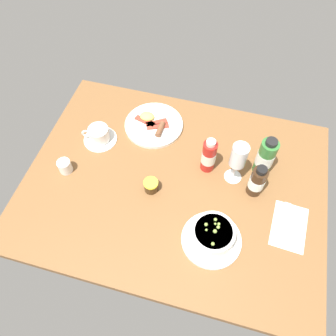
% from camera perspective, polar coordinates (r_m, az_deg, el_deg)
% --- Properties ---
extents(ground_plane, '(1.10, 0.84, 0.03)m').
position_cam_1_polar(ground_plane, '(1.25, 1.09, -2.70)').
color(ground_plane, brown).
extents(porridge_bowl, '(0.20, 0.20, 0.09)m').
position_cam_1_polar(porridge_bowl, '(1.11, 7.58, -11.39)').
color(porridge_bowl, white).
rests_on(porridge_bowl, ground_plane).
extents(cutlery_setting, '(0.12, 0.18, 0.01)m').
position_cam_1_polar(cutlery_setting, '(1.23, 20.01, -9.10)').
color(cutlery_setting, white).
rests_on(cutlery_setting, ground_plane).
extents(coffee_cup, '(0.13, 0.13, 0.06)m').
position_cam_1_polar(coffee_cup, '(1.36, -11.67, 5.55)').
color(coffee_cup, white).
rests_on(coffee_cup, ground_plane).
extents(creamer_jug, '(0.05, 0.06, 0.06)m').
position_cam_1_polar(creamer_jug, '(1.30, -17.17, 0.34)').
color(creamer_jug, white).
rests_on(creamer_jug, ground_plane).
extents(wine_glass, '(0.06, 0.06, 0.18)m').
position_cam_1_polar(wine_glass, '(1.17, 11.93, 1.79)').
color(wine_glass, white).
rests_on(wine_glass, ground_plane).
extents(jam_jar, '(0.05, 0.05, 0.05)m').
position_cam_1_polar(jam_jar, '(1.21, -2.91, -3.04)').
color(jam_jar, '#3D2610').
rests_on(jam_jar, ground_plane).
extents(sauce_bottle_red, '(0.05, 0.05, 0.16)m').
position_cam_1_polar(sauce_bottle_red, '(1.22, 6.97, 2.06)').
color(sauce_bottle_red, '#B21E19').
rests_on(sauce_bottle_red, ground_plane).
extents(sauce_bottle_green, '(0.06, 0.06, 0.18)m').
position_cam_1_polar(sauce_bottle_green, '(1.25, 16.28, 1.78)').
color(sauce_bottle_green, '#337233').
rests_on(sauce_bottle_green, ground_plane).
extents(sauce_bottle_brown, '(0.06, 0.06, 0.15)m').
position_cam_1_polar(sauce_bottle_brown, '(1.21, 14.95, -2.20)').
color(sauce_bottle_brown, '#382314').
rests_on(sauce_bottle_brown, ground_plane).
extents(breakfast_plate, '(0.24, 0.24, 0.04)m').
position_cam_1_polar(breakfast_plate, '(1.39, -2.48, 7.44)').
color(breakfast_plate, white).
rests_on(breakfast_plate, ground_plane).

